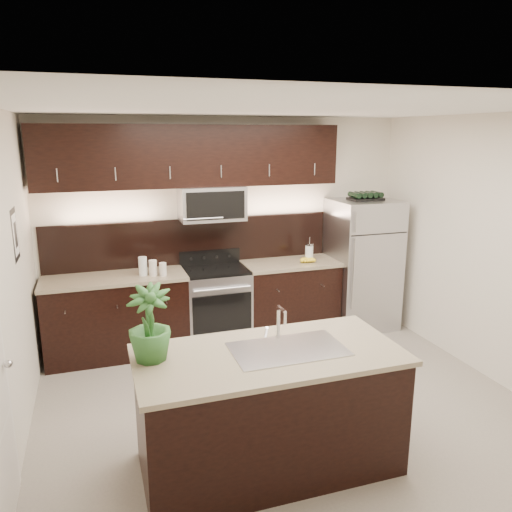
{
  "coord_description": "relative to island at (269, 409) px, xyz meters",
  "views": [
    {
      "loc": [
        -1.58,
        -3.91,
        2.5
      ],
      "look_at": [
        -0.11,
        0.55,
        1.34
      ],
      "focal_mm": 35.0,
      "sensor_mm": 36.0,
      "label": 1
    }
  ],
  "objects": [
    {
      "name": "bananas",
      "position": [
        1.28,
        2.34,
        0.5
      ],
      "size": [
        0.23,
        0.19,
        0.06
      ],
      "primitive_type": "ellipsoid",
      "rotation": [
        0.0,
        0.0,
        -0.15
      ],
      "color": "yellow",
      "rests_on": "counter_run"
    },
    {
      "name": "sink_faucet",
      "position": [
        0.15,
        0.01,
        0.48
      ],
      "size": [
        0.84,
        0.5,
        0.28
      ],
      "color": "silver",
      "rests_on": "island"
    },
    {
      "name": "counter_run",
      "position": [
        -0.02,
        2.42,
        -0.0
      ],
      "size": [
        3.51,
        0.65,
        0.94
      ],
      "color": "black",
      "rests_on": "ground"
    },
    {
      "name": "plant",
      "position": [
        -0.84,
        0.15,
        0.74
      ],
      "size": [
        0.39,
        0.39,
        0.55
      ],
      "primitive_type": "imported",
      "rotation": [
        0.0,
        0.0,
        -0.33
      ],
      "color": "#285B24",
      "rests_on": "island"
    },
    {
      "name": "room_walls",
      "position": [
        0.32,
        0.7,
        1.22
      ],
      "size": [
        4.52,
        4.02,
        2.71
      ],
      "color": "beige",
      "rests_on": "ground"
    },
    {
      "name": "french_press",
      "position": [
        1.38,
        2.37,
        0.58
      ],
      "size": [
        0.1,
        0.1,
        0.3
      ],
      "rotation": [
        0.0,
        0.0,
        -0.23
      ],
      "color": "silver",
      "rests_on": "counter_run"
    },
    {
      "name": "island",
      "position": [
        0.0,
        0.0,
        0.0
      ],
      "size": [
        1.96,
        0.96,
        0.94
      ],
      "color": "black",
      "rests_on": "ground"
    },
    {
      "name": "refrigerator",
      "position": [
        2.14,
        2.36,
        0.37
      ],
      "size": [
        0.81,
        0.73,
        1.68
      ],
      "primitive_type": "cube",
      "color": "#B2B2B7",
      "rests_on": "ground"
    },
    {
      "name": "upper_fixtures",
      "position": [
        0.0,
        2.57,
        1.67
      ],
      "size": [
        3.49,
        0.4,
        1.66
      ],
      "color": "black",
      "rests_on": "counter_run"
    },
    {
      "name": "canisters",
      "position": [
        -0.58,
        2.34,
        0.56
      ],
      "size": [
        0.3,
        0.18,
        0.21
      ],
      "rotation": [
        0.0,
        0.0,
        -0.4
      ],
      "color": "silver",
      "rests_on": "counter_run"
    },
    {
      "name": "ground",
      "position": [
        0.43,
        0.73,
        -0.47
      ],
      "size": [
        4.5,
        4.5,
        0.0
      ],
      "primitive_type": "plane",
      "color": "gray",
      "rests_on": "ground"
    },
    {
      "name": "wine_rack",
      "position": [
        2.14,
        2.36,
        1.26
      ],
      "size": [
        0.42,
        0.26,
        0.1
      ],
      "color": "black",
      "rests_on": "refrigerator"
    }
  ]
}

